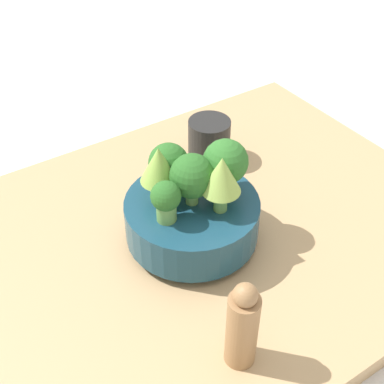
% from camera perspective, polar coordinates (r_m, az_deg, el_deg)
% --- Properties ---
extents(ground_plane, '(6.00, 6.00, 0.00)m').
position_cam_1_polar(ground_plane, '(0.90, 0.70, -5.88)').
color(ground_plane, silver).
extents(table, '(0.87, 0.65, 0.03)m').
position_cam_1_polar(table, '(0.89, 0.71, -5.09)').
color(table, tan).
rests_on(table, ground_plane).
extents(bowl, '(0.21, 0.21, 0.08)m').
position_cam_1_polar(bowl, '(0.83, -0.00, -2.86)').
color(bowl, navy).
rests_on(bowl, table).
extents(romanesco_piece_far, '(0.06, 0.06, 0.09)m').
position_cam_1_polar(romanesco_piece_far, '(0.76, 3.18, 1.65)').
color(romanesco_piece_far, '#609347').
rests_on(romanesco_piece_far, bowl).
extents(broccoli_floret_right, '(0.04, 0.04, 0.07)m').
position_cam_1_polar(broccoli_floret_right, '(0.76, -2.80, -0.81)').
color(broccoli_floret_right, '#609347').
rests_on(broccoli_floret_right, bowl).
extents(broccoli_floret_center, '(0.07, 0.07, 0.08)m').
position_cam_1_polar(broccoli_floret_center, '(0.78, -0.00, 1.66)').
color(broccoli_floret_center, '#609347').
rests_on(broccoli_floret_center, bowl).
extents(romanesco_piece_near, '(0.06, 0.06, 0.09)m').
position_cam_1_polar(romanesco_piece_near, '(0.79, -3.54, 2.60)').
color(romanesco_piece_near, '#6BA34C').
rests_on(romanesco_piece_near, bowl).
extents(broccoli_floret_front, '(0.06, 0.06, 0.08)m').
position_cam_1_polar(broccoli_floret_front, '(0.81, -2.51, 2.99)').
color(broccoli_floret_front, '#7AB256').
rests_on(broccoli_floret_front, bowl).
extents(broccoli_floret_left, '(0.07, 0.07, 0.09)m').
position_cam_1_polar(broccoli_floret_left, '(0.80, 3.59, 3.16)').
color(broccoli_floret_left, '#609347').
rests_on(broccoli_floret_left, bowl).
extents(cup, '(0.08, 0.08, 0.08)m').
position_cam_1_polar(cup, '(1.02, 1.84, 5.61)').
color(cup, black).
rests_on(cup, table).
extents(pepper_mill, '(0.04, 0.04, 0.14)m').
position_cam_1_polar(pepper_mill, '(0.68, 5.39, -14.04)').
color(pepper_mill, '#997047').
rests_on(pepper_mill, table).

